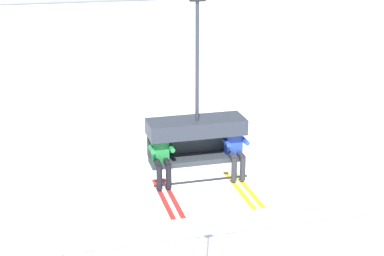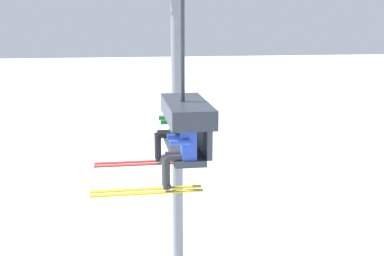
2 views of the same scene
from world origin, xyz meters
name	(u,v)px [view 1 (image 1 of 2)]	position (x,y,z in m)	size (l,w,h in m)	color
chairlift_chair	(196,132)	(-0.08, -0.73, 6.49)	(1.90, 0.74, 3.52)	#33383D
skier_green	(161,155)	(-0.82, -0.95, 6.16)	(0.46, 1.70, 1.23)	#23843D
skier_blue	(235,148)	(0.66, -0.95, 6.16)	(0.46, 1.70, 1.23)	#2847B7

